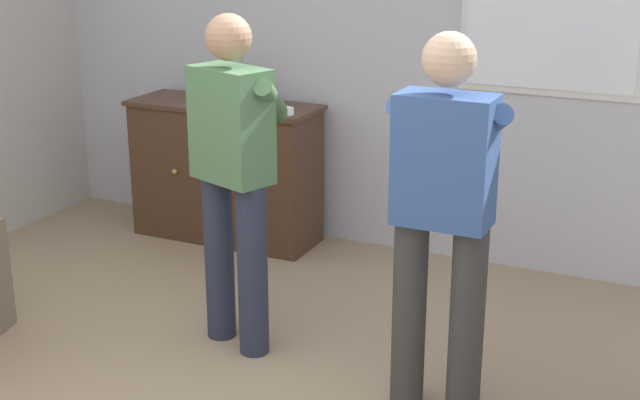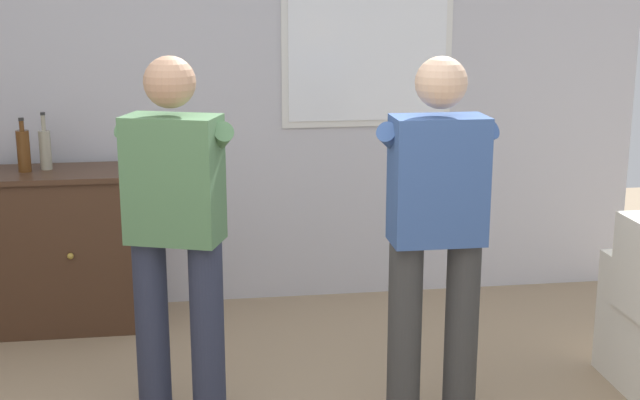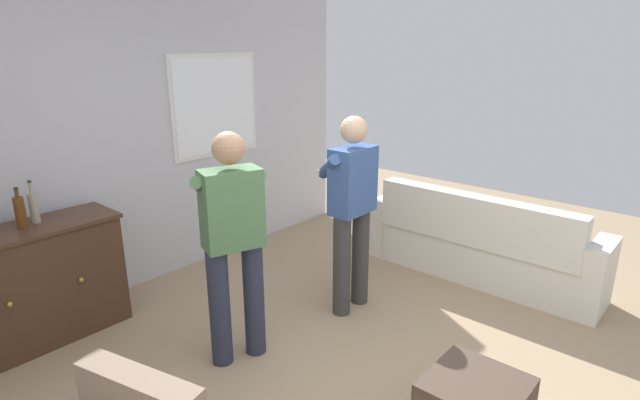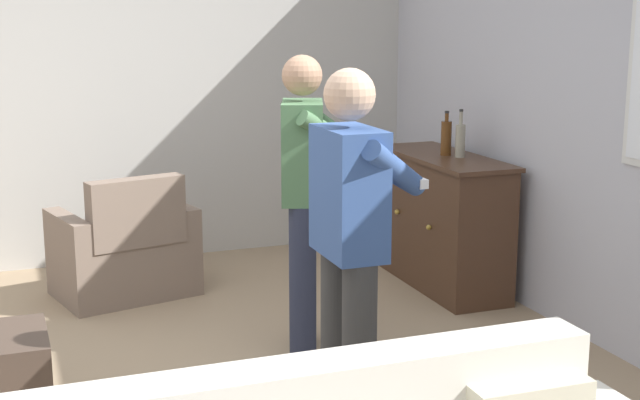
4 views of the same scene
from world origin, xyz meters
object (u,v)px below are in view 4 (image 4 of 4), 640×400
at_px(bottle_wine_green, 460,140).
at_px(sideboard_cabinet, 442,221).
at_px(armchair, 126,255).
at_px(person_standing_left, 305,191).
at_px(person_standing_right, 351,242).
at_px(bottle_liquor_amber, 446,137).

bearing_deg(bottle_wine_green, sideboard_cabinet, -151.23).
bearing_deg(armchair, bottle_wine_green, 73.91).
height_order(bottle_wine_green, person_standing_left, person_standing_left).
bearing_deg(person_standing_right, bottle_liquor_amber, 142.53).
relative_size(armchair, person_standing_left, 0.60).
bearing_deg(bottle_liquor_amber, bottle_wine_green, 23.59).
height_order(armchair, person_standing_right, person_standing_right).
bearing_deg(person_standing_right, person_standing_left, 170.91).
bearing_deg(armchair, bottle_liquor_amber, 76.33).
bearing_deg(person_standing_left, bottle_wine_green, 118.50).
relative_size(bottle_wine_green, person_standing_right, 0.20).
height_order(armchair, sideboard_cabinet, sideboard_cabinet).
bearing_deg(person_standing_left, armchair, -149.76).
height_order(bottle_liquor_amber, person_standing_right, person_standing_right).
bearing_deg(sideboard_cabinet, bottle_liquor_amber, 101.22).
distance_m(bottle_wine_green, person_standing_left, 1.58).
xyz_separation_m(sideboard_cabinet, bottle_liquor_amber, (-0.00, 0.01, 0.59)).
bearing_deg(armchair, sideboard_cabinet, 76.21).
xyz_separation_m(sideboard_cabinet, person_standing_right, (1.97, -1.50, 0.47)).
xyz_separation_m(armchair, bottle_liquor_amber, (0.52, 2.14, 0.77)).
relative_size(armchair, sideboard_cabinet, 0.79).
bearing_deg(bottle_wine_green, bottle_liquor_amber, -156.41).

